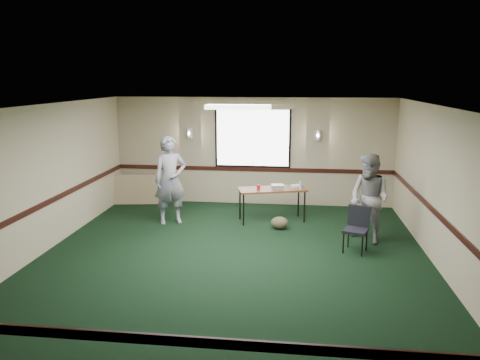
# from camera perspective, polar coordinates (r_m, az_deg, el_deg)

# --- Properties ---
(ground) EXTENTS (8.00, 8.00, 0.00)m
(ground) POSITION_cam_1_polar(r_m,az_deg,el_deg) (8.30, -1.08, -10.04)
(ground) COLOR black
(ground) RESTS_ON ground
(room_shell) EXTENTS (8.00, 8.02, 8.00)m
(room_shell) POSITION_cam_1_polar(r_m,az_deg,el_deg) (9.91, 0.57, 3.15)
(room_shell) COLOR tan
(room_shell) RESTS_ON ground
(folding_table) EXTENTS (1.61, 0.99, 0.75)m
(folding_table) POSITION_cam_1_polar(r_m,az_deg,el_deg) (10.47, 3.93, -1.33)
(folding_table) COLOR #512E17
(folding_table) RESTS_ON ground
(projector) EXTENTS (0.31, 0.28, 0.09)m
(projector) POSITION_cam_1_polar(r_m,az_deg,el_deg) (10.44, 4.59, -0.82)
(projector) COLOR gray
(projector) RESTS_ON folding_table
(game_console) EXTENTS (0.26, 0.24, 0.05)m
(game_console) POSITION_cam_1_polar(r_m,az_deg,el_deg) (10.64, 6.85, -0.72)
(game_console) COLOR silver
(game_console) RESTS_ON folding_table
(red_cup) EXTENTS (0.08, 0.08, 0.12)m
(red_cup) POSITION_cam_1_polar(r_m,az_deg,el_deg) (10.30, 2.28, -0.90)
(red_cup) COLOR #B00B26
(red_cup) RESTS_ON folding_table
(water_bottle) EXTENTS (0.05, 0.05, 0.18)m
(water_bottle) POSITION_cam_1_polar(r_m,az_deg,el_deg) (10.44, 7.39, -0.63)
(water_bottle) COLOR #8EB4E9
(water_bottle) RESTS_ON folding_table
(duffel_bag) EXTENTS (0.41, 0.33, 0.27)m
(duffel_bag) POSITION_cam_1_polar(r_m,az_deg,el_deg) (10.06, 4.86, -5.22)
(duffel_bag) COLOR #4A402A
(duffel_bag) RESTS_ON ground
(cable_coil) EXTENTS (0.34, 0.34, 0.02)m
(cable_coil) POSITION_cam_1_polar(r_m,az_deg,el_deg) (10.57, 4.74, -5.06)
(cable_coil) COLOR red
(cable_coil) RESTS_ON ground
(folded_table) EXTENTS (1.48, 0.43, 0.75)m
(folded_table) POSITION_cam_1_polar(r_m,az_deg,el_deg) (12.24, -12.77, -1.15)
(folded_table) COLOR tan
(folded_table) RESTS_ON ground
(conference_chair) EXTENTS (0.54, 0.55, 0.84)m
(conference_chair) POSITION_cam_1_polar(r_m,az_deg,el_deg) (8.97, 14.08, -5.36)
(conference_chair) COLOR black
(conference_chair) RESTS_ON ground
(person_left) EXTENTS (0.84, 0.73, 1.94)m
(person_left) POSITION_cam_1_polar(r_m,az_deg,el_deg) (10.36, -8.50, -0.01)
(person_left) COLOR #38467B
(person_left) RESTS_ON ground
(person_right) EXTENTS (1.06, 1.08, 1.75)m
(person_right) POSITION_cam_1_polar(r_m,az_deg,el_deg) (9.42, 15.50, -2.18)
(person_right) COLOR #6B89A7
(person_right) RESTS_ON ground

